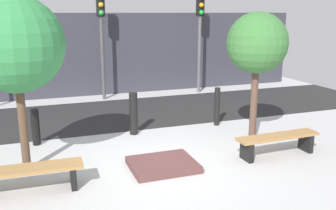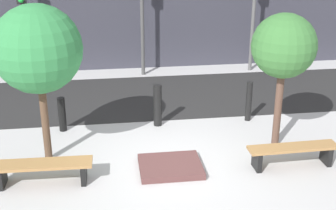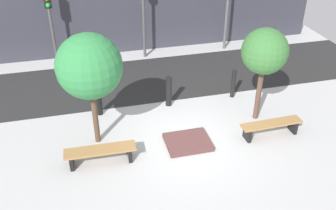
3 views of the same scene
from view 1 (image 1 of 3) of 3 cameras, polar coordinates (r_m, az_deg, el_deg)
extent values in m
plane|color=#B4B4B4|center=(7.70, -1.08, -9.22)|extent=(18.00, 18.00, 0.00)
cube|color=#272727|center=(11.58, -7.80, -1.32)|extent=(18.00, 3.65, 0.01)
cube|color=#33333D|center=(14.34, -10.64, 7.61)|extent=(16.20, 0.50, 3.01)
cube|color=black|center=(6.99, -14.27, -10.39)|extent=(0.11, 0.46, 0.39)
cube|color=#9E7242|center=(6.91, -20.99, -9.16)|extent=(1.95, 0.51, 0.06)
cube|color=black|center=(8.06, 11.91, -6.90)|extent=(0.11, 0.39, 0.40)
cube|color=black|center=(8.96, 20.26, -5.33)|extent=(0.11, 0.39, 0.40)
cube|color=#9E7242|center=(8.41, 16.42, -4.60)|extent=(1.91, 0.44, 0.06)
cube|color=brown|center=(7.57, -0.80, -9.07)|extent=(1.29, 1.07, 0.13)
cylinder|color=brown|center=(7.69, -21.26, -2.44)|extent=(0.16, 0.16, 1.97)
sphere|color=#318344|center=(7.43, -22.27, 8.58)|extent=(1.80, 1.80, 1.80)
cylinder|color=brown|center=(9.06, 12.96, 0.54)|extent=(0.16, 0.16, 1.97)
sphere|color=#397235|center=(8.85, 13.44, 9.19)|extent=(1.40, 1.40, 1.40)
cylinder|color=black|center=(9.25, -19.53, -3.19)|extent=(0.19, 0.19, 0.86)
cylinder|color=black|center=(9.49, -5.28, -1.32)|extent=(0.21, 0.21, 1.08)
cylinder|color=black|center=(10.31, 7.48, -0.23)|extent=(0.15, 0.15, 1.05)
cylinder|color=#494949|center=(13.32, -10.00, 8.58)|extent=(0.12, 0.12, 3.66)
cube|color=black|center=(13.27, -10.27, 14.78)|extent=(0.28, 0.16, 0.78)
sphere|color=orange|center=(13.16, -10.19, 14.79)|extent=(0.17, 0.17, 0.17)
sphere|color=green|center=(13.16, -10.14, 13.66)|extent=(0.17, 0.17, 0.17)
cylinder|color=#585858|center=(14.41, 4.81, 9.16)|extent=(0.12, 0.12, 3.67)
cube|color=black|center=(14.36, 4.94, 14.91)|extent=(0.28, 0.16, 0.78)
sphere|color=orange|center=(14.27, 5.12, 14.91)|extent=(0.17, 0.17, 0.17)
sphere|color=green|center=(14.27, 5.09, 13.87)|extent=(0.17, 0.17, 0.17)
camera|label=2|loc=(2.83, 138.66, 30.54)|focal=50.00mm
camera|label=3|loc=(4.20, 176.84, 49.38)|focal=40.00mm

